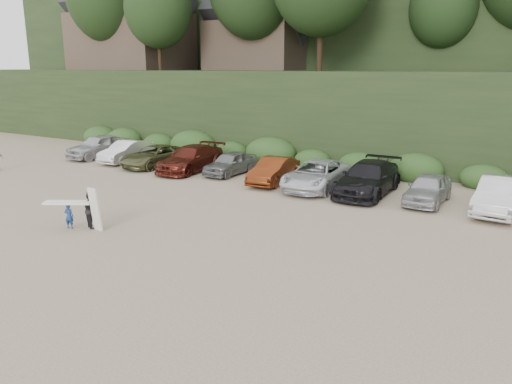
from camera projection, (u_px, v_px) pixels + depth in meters
The scene contains 5 objects.
ground at pixel (206, 241), 18.55m from camera, with size 120.00×120.00×0.00m, color tan.
hillside_backdrop at pixel (436, 11), 45.73m from camera, with size 90.00×41.50×28.00m.
parked_cars at pixel (350, 178), 25.71m from camera, with size 39.73×5.84×1.64m.
child_surfer at pixel (69, 210), 19.87m from camera, with size 1.87×1.39×1.11m.
adult_surfer at pixel (92, 209), 19.98m from camera, with size 1.21×0.82×1.76m.
Camera 1 is at (10.68, -14.03, 6.33)m, focal length 35.00 mm.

